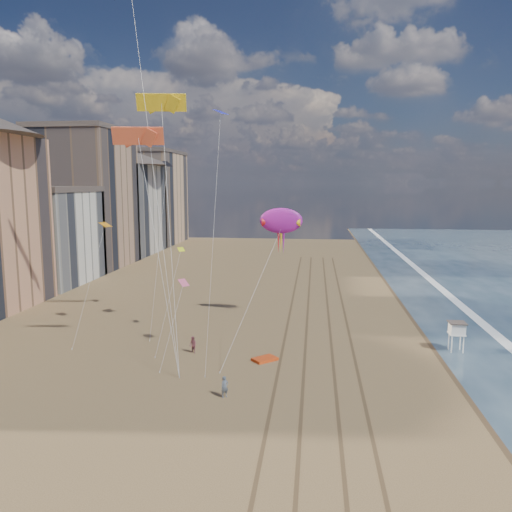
# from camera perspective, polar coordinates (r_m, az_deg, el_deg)

# --- Properties ---
(ground) EXTENTS (260.00, 260.00, 0.00)m
(ground) POSITION_cam_1_polar(r_m,az_deg,el_deg) (33.37, 2.52, -23.29)
(ground) COLOR brown
(ground) RESTS_ON ground
(wet_sand) EXTENTS (260.00, 260.00, 0.00)m
(wet_sand) POSITION_cam_1_polar(r_m,az_deg,el_deg) (72.57, 20.22, -6.17)
(wet_sand) COLOR #42301E
(wet_sand) RESTS_ON ground
(foam) EXTENTS (260.00, 260.00, 0.00)m
(foam) POSITION_cam_1_polar(r_m,az_deg,el_deg) (73.67, 23.41, -6.13)
(foam) COLOR white
(foam) RESTS_ON ground
(tracks) EXTENTS (7.68, 120.00, 0.01)m
(tracks) POSITION_cam_1_polar(r_m,az_deg,el_deg) (60.92, 7.07, -8.44)
(tracks) COLOR brown
(tracks) RESTS_ON ground
(buildings) EXTENTS (34.72, 131.35, 29.00)m
(buildings) POSITION_cam_1_polar(r_m,az_deg,el_deg) (105.46, -20.25, 5.64)
(buildings) COLOR #C6B284
(buildings) RESTS_ON ground
(lifeguard_stand) EXTENTS (1.74, 1.74, 3.15)m
(lifeguard_stand) POSITION_cam_1_polar(r_m,az_deg,el_deg) (56.67, 21.98, -7.73)
(lifeguard_stand) COLOR white
(lifeguard_stand) RESTS_ON ground
(grounded_kite) EXTENTS (2.75, 2.67, 0.27)m
(grounded_kite) POSITION_cam_1_polar(r_m,az_deg,el_deg) (50.74, 1.02, -11.70)
(grounded_kite) COLOR #D94012
(grounded_kite) RESTS_ON ground
(show_kite) EXTENTS (4.92, 10.09, 22.80)m
(show_kite) POSITION_cam_1_polar(r_m,az_deg,el_deg) (62.94, 2.88, 4.01)
(show_kite) COLOR #A5199B
(show_kite) RESTS_ON ground
(kite_flyer_a) EXTENTS (0.78, 0.74, 1.79)m
(kite_flyer_a) POSITION_cam_1_polar(r_m,az_deg,el_deg) (42.49, -3.60, -14.69)
(kite_flyer_a) COLOR slate
(kite_flyer_a) RESTS_ON ground
(kite_flyer_b) EXTENTS (1.08, 1.04, 1.76)m
(kite_flyer_b) POSITION_cam_1_polar(r_m,az_deg,el_deg) (52.96, -7.23, -10.04)
(kite_flyer_b) COLOR #87444D
(kite_flyer_b) RESTS_ON ground
(parafoils) EXTENTS (7.62, 12.17, 16.80)m
(parafoils) POSITION_cam_1_polar(r_m,az_deg,el_deg) (54.84, -12.87, 21.50)
(parafoils) COLOR black
(parafoils) RESTS_ON ground
(small_kites) EXTENTS (16.36, 10.97, 18.22)m
(small_kites) POSITION_cam_1_polar(r_m,az_deg,el_deg) (56.64, -9.77, 7.12)
(small_kites) COLOR #D7537A
(small_kites) RESTS_ON ground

